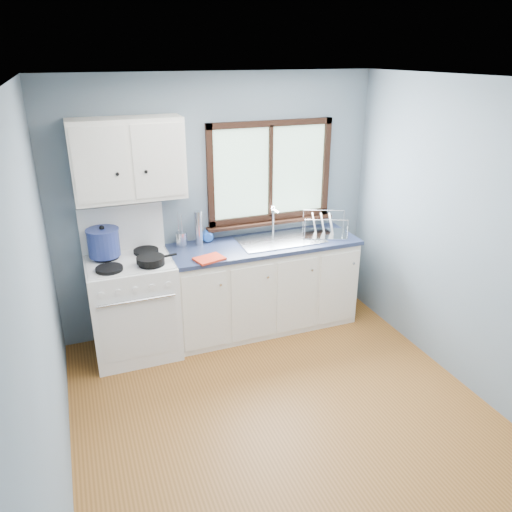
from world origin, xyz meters
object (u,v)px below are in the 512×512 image
object	(u,v)px
skillet	(151,259)
dish_rack	(324,229)
sink	(280,246)
utensil_crock	(181,239)
gas_range	(133,304)
base_cabinets	(263,289)
stockpot	(103,242)
thermos	(199,228)

from	to	relation	value
skillet	dish_rack	world-z (taller)	dish_rack
sink	utensil_crock	world-z (taller)	utensil_crock
gas_range	base_cabinets	xyz separation A→B (m)	(1.31, 0.02, -0.08)
sink	utensil_crock	size ratio (longest dim) A/B	2.41
stockpot	dish_rack	distance (m)	2.15
skillet	dish_rack	xyz separation A→B (m)	(1.79, 0.18, -0.00)
skillet	dish_rack	bearing A→B (deg)	-4.44
sink	dish_rack	xyz separation A→B (m)	(0.48, -0.01, 0.12)
skillet	stockpot	distance (m)	0.48
thermos	dish_rack	world-z (taller)	thermos
base_cabinets	thermos	world-z (taller)	thermos
base_cabinets	dish_rack	world-z (taller)	dish_rack
stockpot	utensil_crock	world-z (taller)	utensil_crock
skillet	utensil_crock	bearing A→B (deg)	36.60
sink	skillet	distance (m)	1.33
gas_range	sink	distance (m)	1.53
base_cabinets	dish_rack	distance (m)	0.87
stockpot	utensil_crock	bearing A→B (deg)	6.72
skillet	dish_rack	distance (m)	1.80
stockpot	dish_rack	world-z (taller)	stockpot
gas_range	skillet	size ratio (longest dim) A/B	3.55
stockpot	gas_range	bearing A→B (deg)	-35.04
sink	utensil_crock	distance (m)	0.98
stockpot	dish_rack	size ratio (longest dim) A/B	0.67
gas_range	stockpot	size ratio (longest dim) A/B	3.73
thermos	dish_rack	bearing A→B (deg)	-8.53
sink	dish_rack	size ratio (longest dim) A/B	1.55
dish_rack	thermos	bearing A→B (deg)	-165.32
gas_range	utensil_crock	distance (m)	0.76
skillet	thermos	world-z (taller)	thermos
dish_rack	base_cabinets	bearing A→B (deg)	-157.29
base_cabinets	sink	distance (m)	0.48
skillet	stockpot	size ratio (longest dim) A/B	1.05
base_cabinets	skillet	distance (m)	1.28
stockpot	thermos	bearing A→B (deg)	4.54
gas_range	thermos	distance (m)	0.94
dish_rack	stockpot	bearing A→B (deg)	-159.93
base_cabinets	utensil_crock	bearing A→B (deg)	165.66
gas_range	dish_rack	world-z (taller)	gas_range
gas_range	utensil_crock	bearing A→B (deg)	21.99
base_cabinets	skillet	world-z (taller)	skillet
base_cabinets	utensil_crock	size ratio (longest dim) A/B	5.30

